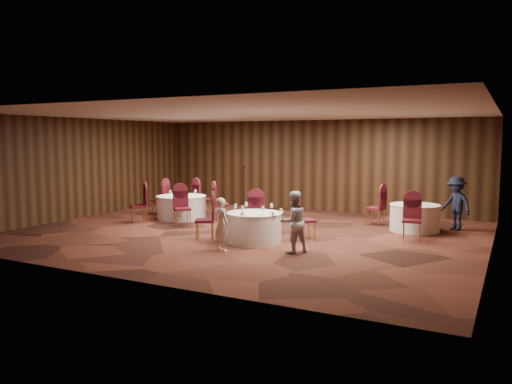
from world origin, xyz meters
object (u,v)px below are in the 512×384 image
at_px(table_main, 254,227).
at_px(man_c, 456,203).
at_px(table_right, 415,218).
at_px(mic_stand, 244,197).
at_px(table_left, 181,207).
at_px(woman_a, 221,224).
at_px(woman_b, 293,222).

xyz_separation_m(table_main, man_c, (4.18, 4.09, 0.37)).
distance_m(table_right, mic_stand, 6.49).
relative_size(table_left, woman_a, 1.29).
relative_size(table_main, woman_b, 0.98).
height_order(table_right, mic_stand, mic_stand).
distance_m(table_left, woman_a, 4.85).
bearing_deg(table_right, table_main, -133.17).
bearing_deg(table_left, table_right, 10.07).
bearing_deg(man_c, table_left, -128.84).
bearing_deg(woman_b, table_left, -83.23).
bearing_deg(mic_stand, table_left, -103.27).
distance_m(table_left, mic_stand, 2.94).
height_order(mic_stand, man_c, mic_stand).
bearing_deg(table_right, woman_b, -115.67).
bearing_deg(mic_stand, man_c, -7.39).
bearing_deg(table_main, table_right, 46.83).
relative_size(woman_a, woman_b, 0.88).
bearing_deg(man_c, table_main, -98.03).
bearing_deg(table_right, table_left, -169.93).
xyz_separation_m(mic_stand, woman_b, (4.37, -5.61, 0.24)).
distance_m(mic_stand, woman_a, 6.81).
bearing_deg(table_main, woman_a, -101.64).
bearing_deg(man_c, woman_a, -92.55).
height_order(table_right, woman_b, woman_b).
height_order(woman_b, man_c, man_c).
distance_m(table_main, table_left, 4.34).
height_order(woman_a, woman_b, woman_b).
relative_size(table_left, woman_b, 1.14).
height_order(table_left, woman_a, woman_a).
xyz_separation_m(woman_b, man_c, (2.90, 4.67, 0.06)).
relative_size(mic_stand, man_c, 1.05).
height_order(table_main, woman_a, woman_a).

